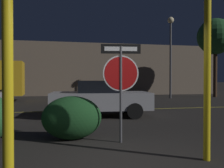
# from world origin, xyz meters

# --- Properties ---
(ground_plane) EXTENTS (260.00, 260.00, 0.00)m
(ground_plane) POSITION_xyz_m (0.00, 0.00, 0.00)
(ground_plane) COLOR black
(road_center_stripe) EXTENTS (36.00, 0.12, 0.01)m
(road_center_stripe) POSITION_xyz_m (0.00, 7.79, 0.00)
(road_center_stripe) COLOR gold
(road_center_stripe) RESTS_ON ground_plane
(stop_sign) EXTENTS (0.92, 0.15, 2.29)m
(stop_sign) POSITION_xyz_m (0.39, 1.60, 1.62)
(stop_sign) COLOR #4C4C51
(stop_sign) RESTS_ON ground_plane
(yellow_pole_left) EXTENTS (0.15, 0.15, 2.81)m
(yellow_pole_left) POSITION_xyz_m (-1.69, -0.50, 1.41)
(yellow_pole_left) COLOR yellow
(yellow_pole_left) RESTS_ON ground_plane
(yellow_pole_right) EXTENTS (0.12, 0.12, 3.31)m
(yellow_pole_right) POSITION_xyz_m (1.60, 0.02, 1.65)
(yellow_pole_right) COLOR yellow
(yellow_pole_right) RESTS_ON ground_plane
(hedge_bush_2) EXTENTS (1.46, 0.93, 1.06)m
(hedge_bush_2) POSITION_xyz_m (-0.71, 2.13, 0.53)
(hedge_bush_2) COLOR #19421E
(hedge_bush_2) RESTS_ON ground_plane
(passing_car_2) EXTENTS (4.11, 2.28, 1.43)m
(passing_car_2) POSITION_xyz_m (0.60, 5.85, 0.72)
(passing_car_2) COLOR #9E9EA3
(passing_car_2) RESTS_ON ground_plane
(street_lamp) EXTENTS (0.51, 0.51, 6.45)m
(street_lamp) POSITION_xyz_m (7.67, 14.38, 4.45)
(street_lamp) COLOR #4C4C51
(street_lamp) RESTS_ON ground_plane
(tree_0) EXTENTS (3.03, 3.03, 6.65)m
(tree_0) POSITION_xyz_m (11.97, 14.84, 5.09)
(tree_0) COLOR #422D1E
(tree_0) RESTS_ON ground_plane
(building_backdrop) EXTENTS (24.97, 4.66, 4.93)m
(building_backdrop) POSITION_xyz_m (2.27, 21.45, 2.47)
(building_backdrop) COLOR #6B5B4C
(building_backdrop) RESTS_ON ground_plane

